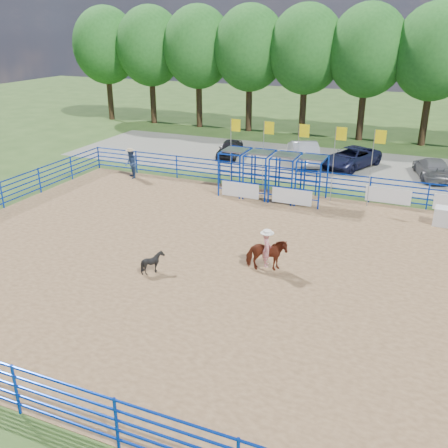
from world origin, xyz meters
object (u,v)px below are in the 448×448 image
at_px(spectator_cowboy, 131,164).
at_px(car_c, 351,158).
at_px(horse_and_rider, 267,251).
at_px(car_a, 230,149).
at_px(car_b, 303,152).
at_px(calf, 153,262).
at_px(car_d, 432,168).

xyz_separation_m(spectator_cowboy, car_c, (12.49, 8.07, -0.28)).
distance_m(horse_and_rider, car_c, 16.95).
distance_m(car_a, car_b, 5.47).
bearing_deg(car_a, horse_and_rider, -71.41).
distance_m(car_b, car_c, 3.31).
bearing_deg(car_a, calf, -85.37).
xyz_separation_m(spectator_cowboy, car_a, (3.74, 7.49, -0.34)).
height_order(car_b, car_c, car_b).
relative_size(spectator_cowboy, car_a, 0.52).
xyz_separation_m(calf, spectator_cowboy, (-7.90, 10.82, 0.50)).
bearing_deg(car_a, spectator_cowboy, -124.73).
bearing_deg(calf, car_d, -38.72).
distance_m(calf, car_d, 20.88).
bearing_deg(calf, car_a, 2.13).
bearing_deg(horse_and_rider, car_b, 99.53).
relative_size(car_a, car_d, 0.82).
bearing_deg(horse_and_rider, car_a, 116.77).
relative_size(calf, spectator_cowboy, 0.47).
height_order(spectator_cowboy, car_b, spectator_cowboy).
relative_size(horse_and_rider, car_b, 0.49).
bearing_deg(car_c, car_a, -152.69).
distance_m(car_a, car_d, 13.98).
distance_m(calf, car_b, 18.65).
height_order(horse_and_rider, car_b, horse_and_rider).
bearing_deg(calf, car_c, -24.33).
xyz_separation_m(horse_and_rider, car_d, (5.72, 16.48, -0.22)).
distance_m(horse_and_rider, car_a, 18.32).
height_order(calf, car_b, car_b).
relative_size(horse_and_rider, car_c, 0.50).
height_order(car_b, car_d, car_b).
distance_m(car_a, car_c, 8.77).
bearing_deg(car_d, spectator_cowboy, 9.74).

